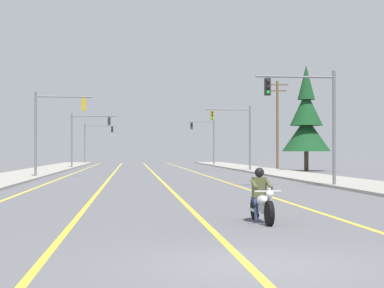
% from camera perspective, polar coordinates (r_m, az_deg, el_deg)
% --- Properties ---
extents(ground_plane, '(400.00, 400.00, 0.00)m').
position_cam_1_polar(ground_plane, '(10.99, 5.67, -10.61)').
color(ground_plane, '#5B5B60').
extents(lane_stripe_center, '(0.16, 100.00, 0.01)m').
position_cam_1_polar(lane_stripe_center, '(55.69, -3.40, -2.61)').
color(lane_stripe_center, yellow).
rests_on(lane_stripe_center, ground).
extents(lane_stripe_left, '(0.16, 100.00, 0.01)m').
position_cam_1_polar(lane_stripe_left, '(55.68, -6.97, -2.60)').
color(lane_stripe_left, yellow).
rests_on(lane_stripe_left, ground).
extents(lane_stripe_right, '(0.16, 100.00, 0.01)m').
position_cam_1_polar(lane_stripe_right, '(55.96, 0.57, -2.60)').
color(lane_stripe_right, yellow).
rests_on(lane_stripe_right, ground).
extents(lane_stripe_far_left, '(0.16, 100.00, 0.01)m').
position_cam_1_polar(lane_stripe_far_left, '(55.87, -10.48, -2.59)').
color(lane_stripe_far_left, yellow).
rests_on(lane_stripe_far_left, ground).
extents(sidewalk_kerb_right, '(4.40, 110.00, 0.14)m').
position_cam_1_polar(sidewalk_kerb_right, '(52.20, 8.61, -2.66)').
color(sidewalk_kerb_right, '#9E998E').
rests_on(sidewalk_kerb_right, ground).
extents(sidewalk_kerb_left, '(4.40, 110.00, 0.14)m').
position_cam_1_polar(sidewalk_kerb_left, '(51.36, -14.89, -2.68)').
color(sidewalk_kerb_left, '#9E998E').
rests_on(sidewalk_kerb_left, ground).
extents(motorcycle_with_rider, '(0.70, 2.19, 1.46)m').
position_cam_1_polar(motorcycle_with_rider, '(17.37, 6.15, -4.99)').
color(motorcycle_with_rider, black).
rests_on(motorcycle_with_rider, ground).
extents(traffic_signal_near_right, '(4.34, 0.38, 6.20)m').
position_cam_1_polar(traffic_signal_near_right, '(34.75, 10.56, 2.92)').
color(traffic_signal_near_right, slate).
rests_on(traffic_signal_near_right, ground).
extents(traffic_signal_near_left, '(4.09, 0.49, 6.20)m').
position_cam_1_polar(traffic_signal_near_left, '(47.48, -12.30, 1.95)').
color(traffic_signal_near_left, slate).
rests_on(traffic_signal_near_left, ground).
extents(traffic_signal_mid_right, '(4.33, 0.37, 6.20)m').
position_cam_1_polar(traffic_signal_mid_right, '(60.99, 4.04, 1.38)').
color(traffic_signal_mid_right, slate).
rests_on(traffic_signal_mid_right, ground).
extents(traffic_signal_mid_left, '(5.01, 0.51, 6.20)m').
position_cam_1_polar(traffic_signal_mid_left, '(73.44, -9.49, 1.07)').
color(traffic_signal_mid_left, slate).
rests_on(traffic_signal_mid_left, ground).
extents(traffic_signal_far_right, '(3.59, 0.37, 6.20)m').
position_cam_1_polar(traffic_signal_far_right, '(85.97, 1.30, 0.75)').
color(traffic_signal_far_right, slate).
rests_on(traffic_signal_far_right, ground).
extents(traffic_signal_far_left, '(5.02, 0.37, 6.20)m').
position_cam_1_polar(traffic_signal_far_left, '(100.47, -8.65, 0.61)').
color(traffic_signal_far_left, slate).
rests_on(traffic_signal_far_left, ground).
extents(utility_pole_right_far, '(2.38, 0.26, 9.34)m').
position_cam_1_polar(utility_pole_right_far, '(68.44, 7.56, 1.98)').
color(utility_pole_right_far, brown).
rests_on(utility_pole_right_far, ground).
extents(conifer_tree_right_verge_far, '(4.66, 4.66, 10.25)m').
position_cam_1_polar(conifer_tree_right_verge_far, '(63.19, 10.08, 1.89)').
color(conifer_tree_right_verge_far, '#4C3828').
rests_on(conifer_tree_right_verge_far, ground).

